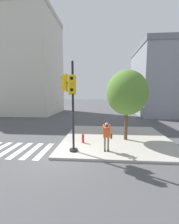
# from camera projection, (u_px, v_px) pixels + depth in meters

# --- Properties ---
(ground_plane) EXTENTS (160.00, 160.00, 0.00)m
(ground_plane) POSITION_uv_depth(u_px,v_px,m) (60.00, 156.00, 8.56)
(ground_plane) COLOR #4C4C4F
(sidewalk_corner) EXTENTS (8.00, 8.00, 0.14)m
(sidewalk_corner) POSITION_uv_depth(u_px,v_px,m) (116.00, 138.00, 11.73)
(sidewalk_corner) COLOR #ADA89E
(sidewalk_corner) RESTS_ON ground_plane
(crosswalk_stripes) EXTENTS (5.02, 2.71, 0.01)m
(crosswalk_stripes) POSITION_uv_depth(u_px,v_px,m) (9.00, 150.00, 9.56)
(crosswalk_stripes) COLOR silver
(crosswalk_stripes) RESTS_ON ground_plane
(traffic_signal_pole) EXTENTS (0.88, 1.26, 5.27)m
(traffic_signal_pole) POSITION_uv_depth(u_px,v_px,m) (71.00, 96.00, 8.61)
(traffic_signal_pole) COLOR black
(traffic_signal_pole) RESTS_ON sidewalk_corner
(person_photographer) EXTENTS (0.58, 0.54, 1.73)m
(person_photographer) POSITION_uv_depth(u_px,v_px,m) (107.00, 134.00, 8.89)
(person_photographer) COLOR black
(person_photographer) RESTS_ON sidewalk_corner
(street_tree) EXTENTS (2.97, 2.97, 5.12)m
(street_tree) POSITION_uv_depth(u_px,v_px,m) (127.00, 93.00, 10.84)
(street_tree) COLOR brown
(street_tree) RESTS_ON sidewalk_corner
(fire_hydrant) EXTENTS (0.17, 0.23, 0.63)m
(fire_hydrant) POSITION_uv_depth(u_px,v_px,m) (83.00, 138.00, 10.48)
(fire_hydrant) COLOR red
(fire_hydrant) RESTS_ON sidewalk_corner
(building_left) EXTENTS (15.77, 10.23, 17.17)m
(building_left) POSITION_uv_depth(u_px,v_px,m) (14.00, 65.00, 26.76)
(building_left) COLOR beige
(building_left) RESTS_ON ground_plane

